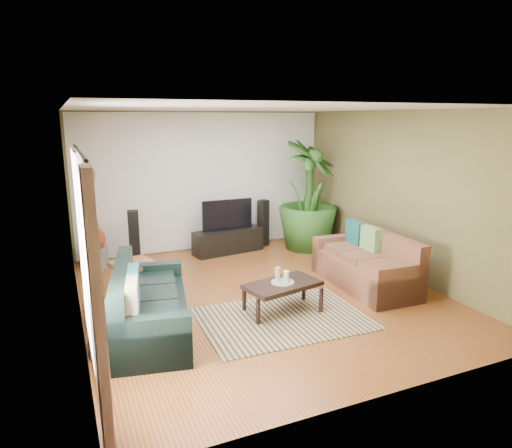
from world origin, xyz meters
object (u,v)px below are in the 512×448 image
tv_stand (228,241)px  speaker_left (134,239)px  television (227,215)px  speaker_right (263,223)px  side_table (134,282)px  coffee_table (282,297)px  pedestal (98,257)px  sofa_right (365,260)px  potted_plant (309,196)px  vase (96,239)px  sofa_left (151,300)px

tv_stand → speaker_left: bearing=178.2°
tv_stand → television: size_ratio=1.36×
speaker_right → side_table: speaker_right is taller
coffee_table → television: (0.28, 2.94, 0.55)m
television → pedestal: 2.48m
television → side_table: (-2.07, -1.78, -0.46)m
television → speaker_left: (-1.81, -0.22, -0.24)m
coffee_table → speaker_right: 3.34m
sofa_right → speaker_left: 3.92m
speaker_left → potted_plant: bearing=4.3°
sofa_right → speaker_right: size_ratio=2.00×
speaker_right → potted_plant: bearing=-56.5°
coffee_table → potted_plant: potted_plant is taller
coffee_table → vase: 3.71m
side_table → sofa_left: bearing=-87.7°
tv_stand → speaker_right: 0.91m
sofa_right → potted_plant: bearing=176.7°
speaker_left → sofa_right: bearing=-29.5°
potted_plant → speaker_right: bearing=140.9°
sofa_left → sofa_right: 3.37m
speaker_left → side_table: bearing=-92.2°
speaker_left → side_table: (-0.26, -1.56, -0.22)m
sofa_right → side_table: sofa_right is taller
sofa_left → television: 3.51m
speaker_right → vase: (-3.27, -0.11, 0.03)m
pedestal → vase: bearing=0.0°
sofa_right → potted_plant: potted_plant is taller
speaker_left → vase: 0.68m
potted_plant → coffee_table: bearing=-126.0°
sofa_left → coffee_table: sofa_left is taller
sofa_right → vase: size_ratio=4.31×
coffee_table → side_table: (-1.78, 1.16, 0.09)m
sofa_left → coffee_table: size_ratio=1.93×
sofa_right → television: 2.91m
potted_plant → side_table: 3.97m
sofa_left → vase: size_ratio=4.46×
potted_plant → side_table: (-3.64, -1.39, -0.78)m
potted_plant → vase: potted_plant is taller
vase → television: bearing=-2.0°
sofa_right → coffee_table: bearing=-74.2°
coffee_table → tv_stand: tv_stand is taller
speaker_left → speaker_right: 2.69m
vase → speaker_left: bearing=-26.9°
sofa_left → speaker_right: speaker_right is taller
coffee_table → side_table: 2.13m
coffee_table → speaker_left: size_ratio=0.99×
sofa_right → coffee_table: (-1.62, -0.37, -0.22)m
potted_plant → side_table: bearing=-159.1°
sofa_right → potted_plant: (0.23, 2.17, 0.65)m
sofa_left → pedestal: sofa_left is taller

